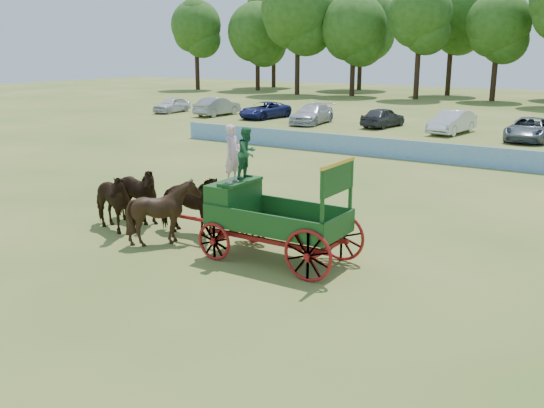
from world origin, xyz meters
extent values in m
plane|color=#998D45|center=(0.00, 0.00, 0.00)|extent=(160.00, 160.00, 0.00)
imported|color=black|center=(-2.65, 0.45, 0.99)|extent=(2.52, 1.58, 1.97)
imported|color=black|center=(-2.65, 1.55, 0.99)|extent=(2.36, 1.11, 1.97)
imported|color=black|center=(-0.25, 0.45, 0.99)|extent=(2.01, 1.84, 1.98)
imported|color=black|center=(-0.25, 1.55, 0.99)|extent=(2.52, 1.58, 1.97)
cube|color=maroon|center=(1.95, 1.00, 0.60)|extent=(0.12, 2.00, 0.12)
cube|color=maroon|center=(4.95, 1.00, 0.60)|extent=(0.12, 2.00, 0.12)
cube|color=maroon|center=(3.45, 0.45, 0.72)|extent=(3.80, 0.10, 0.12)
cube|color=maroon|center=(3.45, 1.55, 0.72)|extent=(3.80, 0.10, 0.12)
cube|color=maroon|center=(1.05, 1.00, 0.75)|extent=(2.80, 0.09, 0.09)
cube|color=#184818|center=(3.45, 1.00, 1.00)|extent=(3.80, 1.80, 0.10)
cube|color=#184818|center=(3.45, 0.12, 1.30)|extent=(3.80, 0.06, 0.55)
cube|color=#184818|center=(3.45, 1.88, 1.30)|extent=(3.80, 0.06, 0.55)
cube|color=#184818|center=(5.33, 1.00, 1.30)|extent=(0.06, 1.80, 0.55)
cube|color=#184818|center=(1.95, 1.00, 1.55)|extent=(0.85, 1.70, 1.05)
cube|color=#184818|center=(2.20, 1.00, 2.12)|extent=(0.55, 1.50, 0.08)
cube|color=#184818|center=(1.57, 1.00, 1.35)|extent=(0.10, 1.60, 0.65)
cube|color=#184818|center=(1.75, 1.00, 1.05)|extent=(0.55, 1.60, 0.06)
cube|color=#184818|center=(5.25, 0.20, 1.95)|extent=(0.08, 0.08, 1.80)
cube|color=#184818|center=(5.25, 1.80, 1.95)|extent=(0.08, 0.08, 1.80)
cube|color=#184818|center=(5.25, 1.00, 2.55)|extent=(0.07, 1.75, 0.75)
cube|color=gold|center=(5.25, 1.00, 2.95)|extent=(0.08, 1.80, 0.09)
cube|color=gold|center=(5.21, 1.00, 2.55)|extent=(0.02, 1.30, 0.12)
torus|color=maroon|center=(1.95, 0.05, 0.55)|extent=(1.09, 0.09, 1.09)
torus|color=maroon|center=(1.95, 1.95, 0.55)|extent=(1.09, 0.09, 1.09)
torus|color=maroon|center=(4.95, 0.05, 0.70)|extent=(1.39, 0.09, 1.39)
torus|color=maroon|center=(4.95, 1.95, 0.70)|extent=(1.39, 0.09, 1.39)
imported|color=beige|center=(2.20, 0.65, 2.96)|extent=(0.38, 0.59, 1.61)
imported|color=#27693A|center=(2.20, 1.35, 2.89)|extent=(0.56, 0.71, 1.47)
cube|color=#2171B7|center=(-1.00, 18.00, 0.53)|extent=(26.00, 0.08, 1.05)
imported|color=silver|center=(-26.00, 29.56, 0.70)|extent=(1.93, 4.22, 1.41)
imported|color=gray|center=(-20.93, 29.80, 0.79)|extent=(1.80, 4.82, 1.57)
imported|color=navy|center=(-16.19, 30.19, 0.69)|extent=(2.88, 5.20, 1.38)
imported|color=silver|center=(-11.05, 29.09, 0.75)|extent=(2.62, 5.38, 1.51)
imported|color=#333338|center=(-5.57, 30.13, 0.74)|extent=(2.28, 4.53, 1.48)
imported|color=silver|center=(-0.17, 29.40, 0.79)|extent=(2.27, 4.99, 1.59)
imported|color=slate|center=(4.96, 28.82, 0.73)|extent=(2.57, 5.35, 1.47)
cylinder|color=#382314|center=(-44.00, 55.11, 2.39)|extent=(0.60, 0.60, 4.78)
sphere|color=#224913|center=(-44.00, 55.11, 8.81)|extent=(6.90, 6.90, 6.90)
cylinder|color=#382314|center=(-36.01, 58.49, 2.14)|extent=(0.60, 0.60, 4.27)
sphere|color=#224913|center=(-36.01, 58.49, 7.87)|extent=(8.11, 8.11, 8.11)
cylinder|color=#382314|center=(-27.53, 54.88, 2.80)|extent=(0.60, 0.60, 5.60)
sphere|color=#224913|center=(-27.53, 54.88, 10.32)|extent=(9.10, 9.10, 9.10)
cylinder|color=#382314|center=(-20.59, 56.39, 2.22)|extent=(0.60, 0.60, 4.45)
sphere|color=#224913|center=(-20.59, 56.39, 8.19)|extent=(7.92, 7.92, 7.92)
cylinder|color=#382314|center=(-12.29, 55.98, 2.60)|extent=(0.60, 0.60, 5.20)
sphere|color=#224913|center=(-12.29, 55.98, 9.59)|extent=(6.98, 6.98, 6.98)
cylinder|color=#382314|center=(-4.27, 58.32, 2.26)|extent=(0.60, 0.60, 4.52)
sphere|color=#224913|center=(-4.27, 58.32, 8.33)|extent=(6.88, 6.88, 6.88)
cylinder|color=#382314|center=(-38.00, 65.72, 2.94)|extent=(0.60, 0.60, 5.88)
sphere|color=#224913|center=(-38.00, 65.72, 10.84)|extent=(8.27, 8.27, 8.27)
cylinder|color=#382314|center=(-24.48, 66.93, 2.56)|extent=(0.60, 0.60, 5.13)
sphere|color=#224913|center=(-24.48, 66.93, 9.44)|extent=(9.42, 9.42, 9.42)
cylinder|color=#382314|center=(-10.94, 63.67, 2.68)|extent=(0.60, 0.60, 5.36)
sphere|color=#224913|center=(-10.94, 63.67, 9.87)|extent=(7.88, 7.88, 7.88)
camera|label=1|loc=(12.01, -12.61, 5.80)|focal=40.00mm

